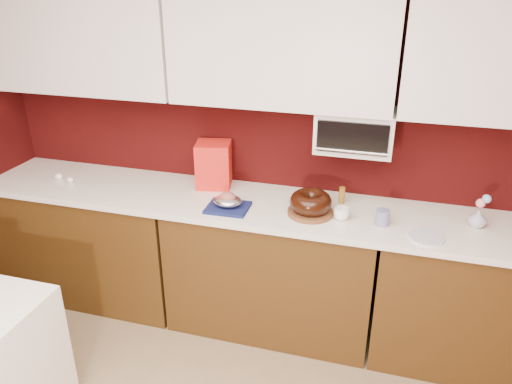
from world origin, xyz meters
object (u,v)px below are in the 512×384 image
Objects in this scene: foil_ham_nest at (228,201)px; blue_jar at (383,218)px; flower_vase at (478,217)px; bundt_cake at (311,202)px; coffee_mug at (342,213)px; pandoro_box at (214,165)px; toaster_oven at (355,130)px.

foil_ham_nest is 1.88× the size of blue_jar.
blue_jar is 0.53m from flower_vase.
bundt_cake is at bearing 8.03° from foil_ham_nest.
flower_vase is at bearing 9.47° from coffee_mug.
bundt_cake reaches higher than flower_vase.
blue_jar is at bearing -25.96° from pandoro_box.
foil_ham_nest is 1.95× the size of coffee_mug.
flower_vase is at bearing 6.48° from bundt_cake.
blue_jar is at bearing -49.18° from toaster_oven.
flower_vase is (0.75, 0.13, 0.01)m from coffee_mug.
flower_vase reaches higher than foil_ham_nest.
bundt_cake is (-0.21, -0.23, -0.39)m from toaster_oven.
flower_vase is at bearing -17.52° from pandoro_box.
toaster_oven is 0.87m from foil_ham_nest.
coffee_mug is at bearing 179.75° from blue_jar.
bundt_cake is at bearing 177.33° from blue_jar.
toaster_oven is 2.58× the size of foil_ham_nest.
foil_ham_nest is (-0.70, -0.30, -0.42)m from toaster_oven.
foil_ham_nest is at bearing -171.97° from bundt_cake.
toaster_oven is at bearing 85.80° from coffee_mug.
blue_jar is at bearing -2.67° from bundt_cake.
pandoro_box is 2.55× the size of flower_vase.
pandoro_box reaches higher than flower_vase.
toaster_oven reaches higher than blue_jar.
foil_ham_nest is at bearing -175.70° from coffee_mug.
coffee_mug is at bearing -94.20° from toaster_oven.
toaster_oven is at bearing 48.11° from bundt_cake.
coffee_mug is 0.75× the size of flower_vase.
toaster_oven reaches higher than pandoro_box.
blue_jar is (1.13, -0.26, -0.11)m from pandoro_box.
bundt_cake is at bearing -31.94° from pandoro_box.
foil_ham_nest is 0.69m from coffee_mug.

